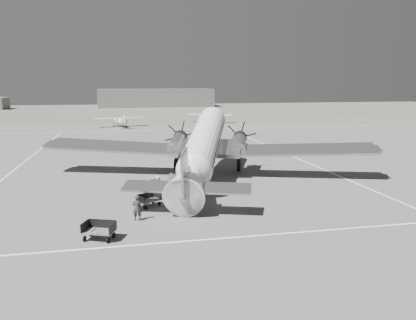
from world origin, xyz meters
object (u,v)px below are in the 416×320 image
object	(u,v)px
ramp_agent	(154,189)
passenger	(158,186)
baggage_cart_near	(149,200)
ground_crew	(137,208)
light_plane_left	(120,122)
light_plane_right	(210,118)
baggage_cart_far	(99,231)
dc3_airliner	(203,147)
hangar_main	(156,98)

from	to	relation	value
ramp_agent	passenger	size ratio (longest dim) A/B	1.13
baggage_cart_near	ramp_agent	world-z (taller)	ramp_agent
ramp_agent	ground_crew	bearing A→B (deg)	173.20
light_plane_left	light_plane_right	distance (m)	19.96
baggage_cart_far	passenger	size ratio (longest dim) A/B	1.11
dc3_airliner	baggage_cart_near	bearing A→B (deg)	-109.31
dc3_airliner	ground_crew	size ratio (longest dim) A/B	19.13
light_plane_right	ground_crew	world-z (taller)	light_plane_right
ground_crew	hangar_main	bearing A→B (deg)	-93.19
hangar_main	light_plane_left	size ratio (longest dim) A/B	4.27
ground_crew	baggage_cart_near	bearing A→B (deg)	-106.05
baggage_cart_near	baggage_cart_far	bearing A→B (deg)	-153.13
passenger	baggage_cart_far	bearing A→B (deg)	133.43
ground_crew	passenger	world-z (taller)	ground_crew
light_plane_right	baggage_cart_far	distance (m)	68.51
hangar_main	baggage_cart_far	xyz separation A→B (m)	(-13.79, -132.78, -2.81)
light_plane_right	passenger	size ratio (longest dim) A/B	6.43
dc3_airliner	ground_crew	world-z (taller)	dc3_airliner
dc3_airliner	light_plane_right	xyz separation A→B (m)	(11.89, 53.15, -1.89)
baggage_cart_far	passenger	distance (m)	9.01
hangar_main	baggage_cart_far	size ratio (longest dim) A/B	24.02
hangar_main	passenger	xyz separation A→B (m)	(-9.91, -124.66, -2.51)
hangar_main	light_plane_right	xyz separation A→B (m)	(6.31, -67.29, -2.25)
light_plane_right	ramp_agent	size ratio (longest dim) A/B	5.68
baggage_cart_near	passenger	bearing A→B (deg)	37.60
baggage_cart_near	light_plane_left	bearing A→B (deg)	57.90
ground_crew	passenger	size ratio (longest dim) A/B	1.02
light_plane_left	ground_crew	xyz separation A→B (m)	(1.30, -57.44, -0.21)
light_plane_left	ramp_agent	world-z (taller)	light_plane_left
dc3_airliner	ground_crew	xyz separation A→B (m)	(-6.06, -9.56, -2.13)
hangar_main	ramp_agent	distance (m)	126.32
light_plane_left	passenger	size ratio (longest dim) A/B	6.24
baggage_cart_near	ground_crew	distance (m)	2.96
hangar_main	passenger	distance (m)	125.08
baggage_cart_far	ramp_agent	xyz separation A→B (m)	(3.48, 6.90, 0.40)
light_plane_right	light_plane_left	bearing A→B (deg)	-137.32
passenger	dc3_airliner	bearing A→B (deg)	-66.73
light_plane_left	baggage_cart_far	world-z (taller)	light_plane_left
baggage_cart_far	dc3_airliner	bearing A→B (deg)	77.84
baggage_cart_far	light_plane_left	bearing A→B (deg)	110.65
dc3_airliner	light_plane_right	size ratio (longest dim) A/B	3.04
light_plane_left	ground_crew	world-z (taller)	light_plane_left
hangar_main	light_plane_left	distance (m)	73.74
light_plane_right	baggage_cart_far	bearing A→B (deg)	-79.69
dc3_airliner	passenger	distance (m)	6.41
baggage_cart_near	ramp_agent	distance (m)	1.46
baggage_cart_far	ground_crew	world-z (taller)	ground_crew
light_plane_right	baggage_cart_far	world-z (taller)	light_plane_right
baggage_cart_near	ramp_agent	xyz separation A→B (m)	(0.43, 1.32, 0.44)
hangar_main	ground_crew	size ratio (longest dim) A/B	26.05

